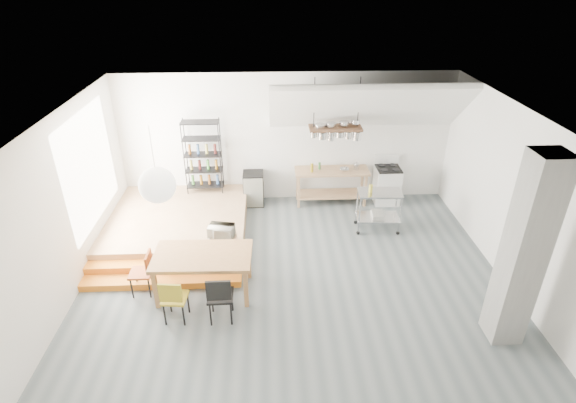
{
  "coord_description": "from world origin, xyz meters",
  "views": [
    {
      "loc": [
        -0.43,
        -6.81,
        5.4
      ],
      "look_at": [
        -0.08,
        0.8,
        1.32
      ],
      "focal_mm": 28.0,
      "sensor_mm": 36.0,
      "label": 1
    }
  ],
  "objects_px": {
    "stove": "(387,184)",
    "rolling_cart": "(379,205)",
    "mini_fridge": "(254,188)",
    "dining_table": "(203,259)"
  },
  "relations": [
    {
      "from": "stove",
      "to": "rolling_cart",
      "type": "xyz_separation_m",
      "value": [
        -0.52,
        -1.32,
        0.14
      ]
    },
    {
      "from": "rolling_cart",
      "to": "mini_fridge",
      "type": "xyz_separation_m",
      "value": [
        -2.81,
        1.37,
        -0.2
      ]
    },
    {
      "from": "stove",
      "to": "mini_fridge",
      "type": "bearing_deg",
      "value": 179.24
    },
    {
      "from": "stove",
      "to": "rolling_cart",
      "type": "height_order",
      "value": "stove"
    },
    {
      "from": "stove",
      "to": "mini_fridge",
      "type": "distance_m",
      "value": 3.33
    },
    {
      "from": "dining_table",
      "to": "mini_fridge",
      "type": "height_order",
      "value": "mini_fridge"
    },
    {
      "from": "rolling_cart",
      "to": "stove",
      "type": "bearing_deg",
      "value": 72.04
    },
    {
      "from": "rolling_cart",
      "to": "mini_fridge",
      "type": "height_order",
      "value": "rolling_cart"
    },
    {
      "from": "stove",
      "to": "mini_fridge",
      "type": "height_order",
      "value": "stove"
    },
    {
      "from": "mini_fridge",
      "to": "dining_table",
      "type": "bearing_deg",
      "value": -103.55
    }
  ]
}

